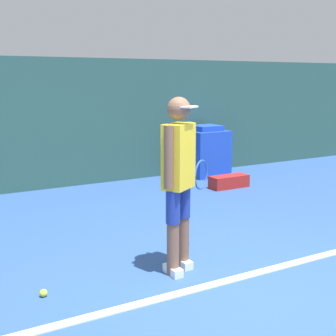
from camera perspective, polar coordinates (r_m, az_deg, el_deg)
The scene contains 8 objects.
ground_plane at distance 4.30m, azimuth 9.28°, elevation -15.23°, with size 24.00×24.00×0.00m, color #2D5193.
back_wall at distance 8.32m, azimuth -12.54°, elevation 5.35°, with size 24.00×0.10×2.23m.
court_baseline at distance 4.53m, azimuth 6.58°, elevation -13.66°, with size 21.60×0.10×0.01m.
tennis_player at distance 4.49m, azimuth 1.35°, elevation -1.02°, with size 0.80×0.56×1.71m.
tennis_ball at distance 4.37m, azimuth -14.94°, elevation -14.51°, with size 0.07×0.07×0.07m.
covered_chair at distance 9.19m, azimuth 4.69°, elevation 1.99°, with size 0.74×0.68×0.99m.
equipment_bag at distance 8.24m, azimuth 7.44°, elevation -1.65°, with size 0.70×0.28×0.22m.
water_bottle at distance 9.02m, azimuth 1.68°, elevation -0.45°, with size 0.07×0.07×0.24m.
Camera 1 is at (-2.48, -2.96, 1.88)m, focal length 50.00 mm.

